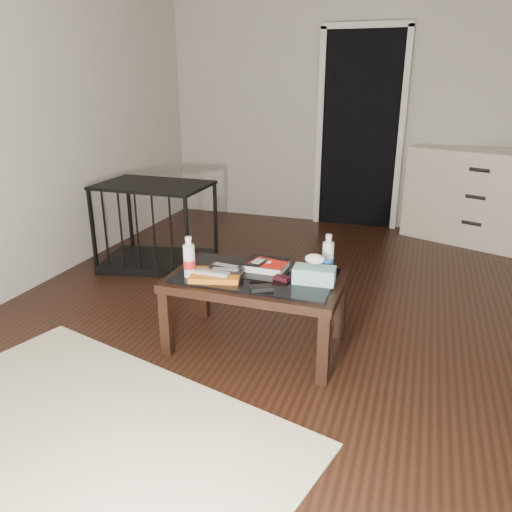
% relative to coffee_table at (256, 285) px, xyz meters
% --- Properties ---
extents(ground, '(5.00, 5.00, 0.00)m').
position_rel_coffee_table_xyz_m(ground, '(0.58, 0.40, -0.40)').
color(ground, black).
rests_on(ground, ground).
extents(room_shell, '(5.00, 5.00, 5.00)m').
position_rel_coffee_table_xyz_m(room_shell, '(0.58, 0.40, 1.22)').
color(room_shell, '#BAB3AB').
rests_on(room_shell, ground).
extents(doorway, '(0.90, 0.08, 2.07)m').
position_rel_coffee_table_xyz_m(doorway, '(0.18, 2.87, 0.63)').
color(doorway, black).
rests_on(doorway, ground).
extents(coffee_table, '(1.00, 0.60, 0.46)m').
position_rel_coffee_table_xyz_m(coffee_table, '(0.00, 0.00, 0.00)').
color(coffee_table, black).
rests_on(coffee_table, ground).
extents(rug, '(2.32, 1.97, 0.01)m').
position_rel_coffee_table_xyz_m(rug, '(-0.51, -1.18, -0.39)').
color(rug, beige).
rests_on(rug, ground).
extents(dresser, '(1.30, 0.92, 0.90)m').
position_rel_coffee_table_xyz_m(dresser, '(1.33, 2.63, 0.05)').
color(dresser, beige).
rests_on(dresser, ground).
extents(pet_crate, '(1.01, 0.78, 0.71)m').
position_rel_coffee_table_xyz_m(pet_crate, '(-1.25, 1.04, -0.17)').
color(pet_crate, black).
rests_on(pet_crate, ground).
extents(magazines, '(0.32, 0.27, 0.03)m').
position_rel_coffee_table_xyz_m(magazines, '(-0.21, -0.11, 0.08)').
color(magazines, orange).
rests_on(magazines, coffee_table).
extents(remote_silver, '(0.20, 0.05, 0.02)m').
position_rel_coffee_table_xyz_m(remote_silver, '(-0.21, -0.14, 0.11)').
color(remote_silver, '#9F9FA3').
rests_on(remote_silver, magazines).
extents(remote_black_front, '(0.21, 0.08, 0.02)m').
position_rel_coffee_table_xyz_m(remote_black_front, '(-0.15, -0.09, 0.11)').
color(remote_black_front, black).
rests_on(remote_black_front, magazines).
extents(remote_black_back, '(0.20, 0.07, 0.02)m').
position_rel_coffee_table_xyz_m(remote_black_back, '(-0.17, -0.03, 0.11)').
color(remote_black_back, black).
rests_on(remote_black_back, magazines).
extents(textbook, '(0.25, 0.20, 0.05)m').
position_rel_coffee_table_xyz_m(textbook, '(0.02, 0.11, 0.09)').
color(textbook, black).
rests_on(textbook, coffee_table).
extents(dvd_mailers, '(0.22, 0.17, 0.01)m').
position_rel_coffee_table_xyz_m(dvd_mailers, '(0.04, 0.09, 0.11)').
color(dvd_mailers, red).
rests_on(dvd_mailers, textbook).
extents(ipod, '(0.08, 0.11, 0.02)m').
position_rel_coffee_table_xyz_m(ipod, '(-0.00, 0.05, 0.12)').
color(ipod, black).
rests_on(ipod, dvd_mailers).
extents(flip_phone, '(0.10, 0.07, 0.02)m').
position_rel_coffee_table_xyz_m(flip_phone, '(0.16, -0.03, 0.08)').
color(flip_phone, black).
rests_on(flip_phone, coffee_table).
extents(wallet, '(0.14, 0.12, 0.02)m').
position_rel_coffee_table_xyz_m(wallet, '(0.10, -0.19, 0.07)').
color(wallet, black).
rests_on(wallet, coffee_table).
extents(water_bottle_left, '(0.08, 0.08, 0.24)m').
position_rel_coffee_table_xyz_m(water_bottle_left, '(-0.35, -0.14, 0.18)').
color(water_bottle_left, silver).
rests_on(water_bottle_left, coffee_table).
extents(water_bottle_right, '(0.07, 0.07, 0.24)m').
position_rel_coffee_table_xyz_m(water_bottle_right, '(0.39, 0.15, 0.18)').
color(water_bottle_right, silver).
rests_on(water_bottle_right, coffee_table).
extents(tissue_box, '(0.24, 0.14, 0.09)m').
position_rel_coffee_table_xyz_m(tissue_box, '(0.34, -0.00, 0.11)').
color(tissue_box, teal).
rests_on(tissue_box, coffee_table).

